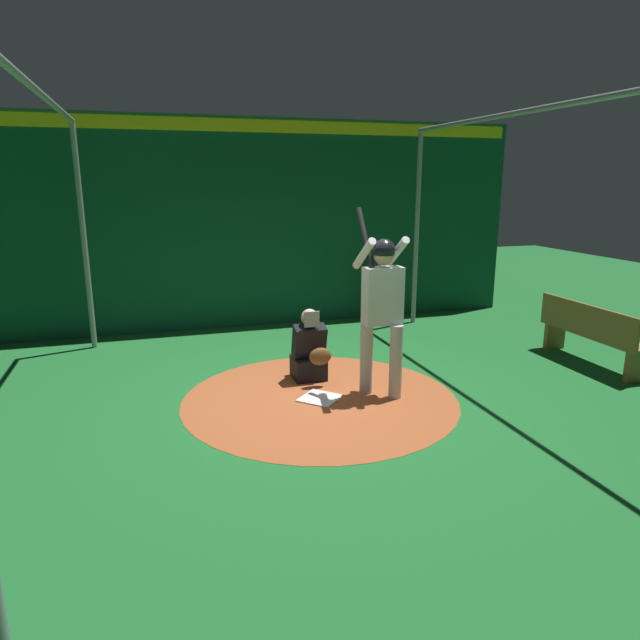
# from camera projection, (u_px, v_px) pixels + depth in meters

# --- Properties ---
(ground_plane) EXTENTS (25.47, 25.47, 0.00)m
(ground_plane) POSITION_uv_depth(u_px,v_px,m) (320.00, 399.00, 6.53)
(ground_plane) COLOR #1E6B2D
(dirt_circle) EXTENTS (3.20, 3.20, 0.01)m
(dirt_circle) POSITION_uv_depth(u_px,v_px,m) (320.00, 399.00, 6.53)
(dirt_circle) COLOR #AD562D
(dirt_circle) RESTS_ON ground
(home_plate) EXTENTS (0.59, 0.59, 0.01)m
(home_plate) POSITION_uv_depth(u_px,v_px,m) (320.00, 398.00, 6.53)
(home_plate) COLOR white
(home_plate) RESTS_ON dirt_circle
(batter) EXTENTS (0.68, 0.49, 2.18)m
(batter) POSITION_uv_depth(u_px,v_px,m) (382.00, 301.00, 6.39)
(batter) COLOR #BCBCC0
(batter) RESTS_ON ground
(catcher) EXTENTS (0.58, 0.40, 0.93)m
(catcher) POSITION_uv_depth(u_px,v_px,m) (310.00, 352.00, 7.09)
(catcher) COLOR black
(catcher) RESTS_ON ground
(back_wall) EXTENTS (0.23, 9.47, 3.49)m
(back_wall) POSITION_uv_depth(u_px,v_px,m) (256.00, 224.00, 9.55)
(back_wall) COLOR #0F472D
(back_wall) RESTS_ON ground
(cage_frame) EXTENTS (6.10, 5.44, 3.32)m
(cage_frame) POSITION_uv_depth(u_px,v_px,m) (320.00, 195.00, 5.97)
(cage_frame) COLOR gray
(cage_frame) RESTS_ON ground
(bat_rack) EXTENTS (0.94, 0.18, 1.05)m
(bat_rack) POSITION_uv_depth(u_px,v_px,m) (382.00, 292.00, 10.27)
(bat_rack) COLOR olive
(bat_rack) RESTS_ON ground
(bench) EXTENTS (1.75, 0.36, 0.85)m
(bench) POSITION_uv_depth(u_px,v_px,m) (591.00, 333.00, 7.68)
(bench) COLOR olive
(bench) RESTS_ON ground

